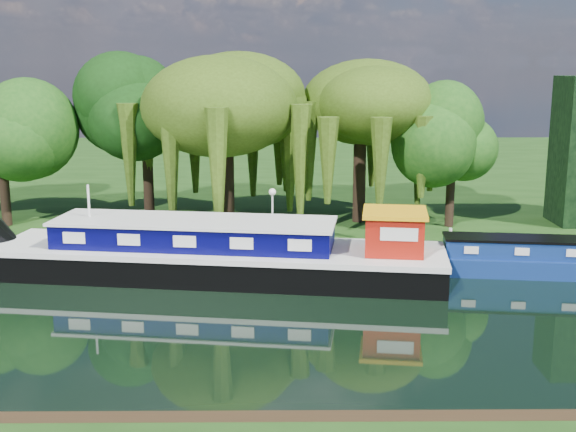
{
  "coord_description": "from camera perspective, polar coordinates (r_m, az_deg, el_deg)",
  "views": [
    {
      "loc": [
        0.96,
        -24.9,
        9.19
      ],
      "look_at": [
        1.23,
        4.91,
        2.8
      ],
      "focal_mm": 45.0,
      "sensor_mm": 36.0,
      "label": 1
    }
  ],
  "objects": [
    {
      "name": "tree_far_right",
      "position": [
        39.39,
        12.89,
        5.77
      ],
      "size": [
        4.08,
        4.08,
        6.68
      ],
      "color": "black",
      "rests_on": "far_bank"
    },
    {
      "name": "reeds_near",
      "position": [
        20.24,
        17.02,
        -13.73
      ],
      "size": [
        33.7,
        1.5,
        1.1
      ],
      "color": "#224C14",
      "rests_on": "ground"
    },
    {
      "name": "willow_left",
      "position": [
        38.64,
        -4.89,
        8.54
      ],
      "size": [
        7.32,
        7.32,
        8.77
      ],
      "color": "black",
      "rests_on": "far_bank"
    },
    {
      "name": "far_bank",
      "position": [
        59.59,
        -1.44,
        3.44
      ],
      "size": [
        120.0,
        52.0,
        0.45
      ],
      "primitive_type": "cube",
      "color": "#16380F",
      "rests_on": "ground"
    },
    {
      "name": "tree_far_left",
      "position": [
        41.48,
        -21.83,
        6.38
      ],
      "size": [
        4.73,
        4.73,
        7.63
      ],
      "color": "black",
      "rests_on": "far_bank"
    },
    {
      "name": "narrowboat",
      "position": [
        33.66,
        19.48,
        -3.34
      ],
      "size": [
        12.35,
        3.58,
        1.78
      ],
      "rotation": [
        0.0,
        0.0,
        -0.13
      ],
      "color": "navy",
      "rests_on": "ground"
    },
    {
      "name": "dutch_barge",
      "position": [
        31.48,
        -5.18,
        -3.0
      ],
      "size": [
        19.86,
        7.06,
        4.1
      ],
      "rotation": [
        0.0,
        0.0,
        -0.14
      ],
      "color": "black",
      "rests_on": "ground"
    },
    {
      "name": "willow_right",
      "position": [
        39.73,
        5.76,
        7.87
      ],
      "size": [
        6.59,
        6.59,
        8.02
      ],
      "color": "black",
      "rests_on": "far_bank"
    },
    {
      "name": "tree_far_mid",
      "position": [
        41.46,
        -11.19,
        7.87
      ],
      "size": [
        5.18,
        5.18,
        8.48
      ],
      "color": "black",
      "rests_on": "far_bank"
    },
    {
      "name": "mooring_posts",
      "position": [
        34.34,
        -2.94,
        -1.8
      ],
      "size": [
        19.16,
        0.16,
        1.0
      ],
      "color": "silver",
      "rests_on": "far_bank"
    },
    {
      "name": "red_dinghy",
      "position": [
        34.77,
        -17.47,
        -3.8
      ],
      "size": [
        3.74,
        2.81,
        0.74
      ],
      "primitive_type": "imported",
      "rotation": [
        0.0,
        0.0,
        1.49
      ],
      "color": "maroon",
      "rests_on": "ground"
    },
    {
      "name": "ground",
      "position": [
        26.56,
        -2.59,
        -8.16
      ],
      "size": [
        120.0,
        120.0,
        0.0
      ],
      "primitive_type": "plane",
      "color": "black"
    },
    {
      "name": "lamppost",
      "position": [
        36.05,
        -1.24,
        1.27
      ],
      "size": [
        0.36,
        0.36,
        2.56
      ],
      "color": "silver",
      "rests_on": "far_bank"
    }
  ]
}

